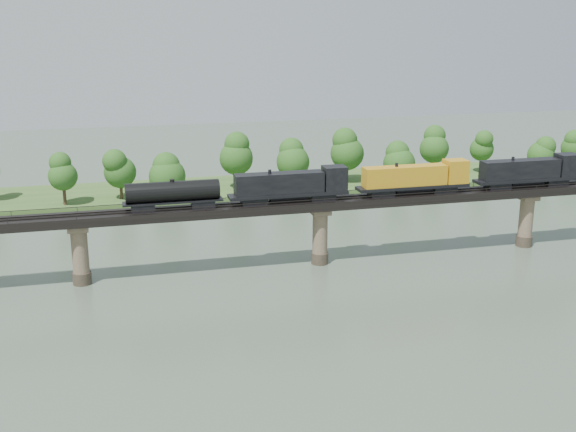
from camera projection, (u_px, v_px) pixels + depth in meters
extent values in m
plane|color=#3C4D3C|center=(383.00, 335.00, 98.00)|extent=(400.00, 400.00, 0.00)
cube|color=#315120|center=(255.00, 188.00, 177.07)|extent=(300.00, 24.00, 1.60)
cylinder|color=#473A2D|center=(82.00, 278.00, 116.23)|extent=(3.00, 3.00, 2.00)
cylinder|color=#7E6952|center=(80.00, 251.00, 115.01)|extent=(2.60, 2.60, 9.00)
cube|color=#7E6952|center=(78.00, 227.00, 113.93)|extent=(3.20, 3.20, 1.00)
cylinder|color=#473A2D|center=(320.00, 258.00, 125.71)|extent=(3.00, 3.00, 2.00)
cylinder|color=#7E6952|center=(320.00, 233.00, 124.49)|extent=(2.60, 2.60, 9.00)
cube|color=#7E6952|center=(320.00, 211.00, 123.41)|extent=(3.20, 3.20, 1.00)
cylinder|color=#473A2D|center=(524.00, 241.00, 135.20)|extent=(3.00, 3.00, 2.00)
cylinder|color=#7E6952|center=(526.00, 218.00, 133.97)|extent=(2.60, 2.60, 9.00)
cube|color=#7E6952|center=(528.00, 197.00, 132.89)|extent=(3.20, 3.20, 1.00)
cube|color=black|center=(320.00, 204.00, 123.07)|extent=(220.00, 5.00, 1.50)
cube|color=black|center=(322.00, 200.00, 122.14)|extent=(220.00, 0.12, 0.16)
cube|color=black|center=(319.00, 198.00, 123.54)|extent=(220.00, 0.12, 0.16)
cube|color=black|center=(325.00, 199.00, 120.44)|extent=(220.00, 0.10, 0.10)
cube|color=black|center=(317.00, 192.00, 124.91)|extent=(220.00, 0.10, 0.10)
cube|color=black|center=(325.00, 201.00, 120.53)|extent=(0.08, 0.08, 0.70)
cube|color=black|center=(316.00, 194.00, 125.01)|extent=(0.08, 0.08, 0.70)
cylinder|color=#382619|center=(65.00, 197.00, 157.75)|extent=(0.70, 0.70, 3.51)
sphere|color=#1D4915|center=(63.00, 176.00, 156.48)|extent=(6.31, 6.31, 6.31)
sphere|color=#1D4915|center=(62.00, 163.00, 155.68)|extent=(4.73, 4.73, 4.73)
cylinder|color=#382619|center=(121.00, 191.00, 163.01)|extent=(0.70, 0.70, 3.34)
sphere|color=#1D4915|center=(120.00, 172.00, 161.80)|extent=(7.18, 7.18, 7.18)
sphere|color=#1D4915|center=(119.00, 160.00, 161.05)|extent=(5.39, 5.39, 5.39)
cylinder|color=#382619|center=(168.00, 193.00, 163.00)|extent=(0.70, 0.70, 2.83)
sphere|color=#1D4915|center=(167.00, 176.00, 161.98)|extent=(8.26, 8.26, 8.26)
sphere|color=#1D4915|center=(167.00, 166.00, 161.34)|extent=(6.19, 6.19, 6.19)
cylinder|color=#382619|center=(237.00, 180.00, 172.96)|extent=(0.70, 0.70, 3.96)
sphere|color=#1D4915|center=(236.00, 158.00, 171.52)|extent=(8.07, 8.07, 8.07)
sphere|color=#1D4915|center=(236.00, 144.00, 170.63)|extent=(6.05, 6.05, 6.05)
cylinder|color=#382619|center=(293.00, 180.00, 174.84)|extent=(0.70, 0.70, 3.27)
sphere|color=#1D4915|center=(293.00, 162.00, 173.66)|extent=(8.03, 8.03, 8.03)
sphere|color=#1D4915|center=(293.00, 151.00, 172.92)|extent=(6.02, 6.02, 6.02)
cylinder|color=#382619|center=(347.00, 174.00, 179.19)|extent=(0.70, 0.70, 3.92)
sphere|color=#1D4915|center=(347.00, 153.00, 177.77)|extent=(8.29, 8.29, 8.29)
sphere|color=#1D4915|center=(347.00, 140.00, 176.88)|extent=(6.21, 6.21, 6.21)
cylinder|color=#382619|center=(398.00, 180.00, 175.41)|extent=(0.70, 0.70, 3.02)
sphere|color=#1D4915|center=(399.00, 163.00, 174.32)|extent=(7.74, 7.74, 7.74)
sphere|color=#1D4915|center=(400.00, 153.00, 173.63)|extent=(5.80, 5.80, 5.80)
cylinder|color=#382619|center=(433.00, 168.00, 186.53)|extent=(0.70, 0.70, 3.80)
sphere|color=#1D4915|center=(434.00, 149.00, 185.16)|extent=(7.47, 7.47, 7.47)
sphere|color=#1D4915|center=(435.00, 137.00, 184.30)|extent=(5.60, 5.60, 5.60)
cylinder|color=#382619|center=(480.00, 166.00, 190.04)|extent=(0.70, 0.70, 3.38)
sphere|color=#1D4915|center=(482.00, 149.00, 188.82)|extent=(6.23, 6.23, 6.23)
sphere|color=#1D4915|center=(482.00, 138.00, 188.06)|extent=(4.67, 4.67, 4.67)
cylinder|color=#382619|center=(540.00, 169.00, 187.94)|extent=(0.70, 0.70, 2.77)
sphere|color=#1D4915|center=(541.00, 155.00, 186.93)|extent=(7.04, 7.04, 7.04)
sphere|color=#1D4915|center=(542.00, 146.00, 186.31)|extent=(5.28, 5.28, 5.28)
cylinder|color=#382619|center=(572.00, 162.00, 195.89)|extent=(0.70, 0.70, 2.94)
sphere|color=#1D4915|center=(574.00, 148.00, 194.83)|extent=(6.73, 6.73, 6.73)
sphere|color=#1D4915|center=(575.00, 139.00, 194.16)|extent=(5.05, 5.05, 5.05)
cube|color=black|center=(555.00, 182.00, 133.45)|extent=(4.29, 2.57, 1.18)
cube|color=black|center=(498.00, 185.00, 130.65)|extent=(4.29, 2.57, 1.18)
cube|color=black|center=(527.00, 179.00, 131.85)|extent=(20.38, 3.22, 0.54)
cube|color=black|center=(520.00, 169.00, 130.93)|extent=(15.01, 2.90, 3.43)
cube|color=black|center=(567.00, 165.00, 133.13)|extent=(3.86, 3.22, 4.08)
cylinder|color=black|center=(527.00, 182.00, 132.01)|extent=(6.43, 1.50, 1.50)
cube|color=black|center=(443.00, 189.00, 128.11)|extent=(4.29, 2.57, 1.18)
cube|color=black|center=(381.00, 192.00, 125.31)|extent=(4.29, 2.57, 1.18)
cube|color=black|center=(413.00, 186.00, 126.51)|extent=(20.38, 3.22, 0.54)
cube|color=#B97A16|center=(405.00, 176.00, 125.59)|extent=(15.01, 2.90, 3.43)
cube|color=#B97A16|center=(455.00, 171.00, 127.79)|extent=(3.86, 3.22, 4.08)
cylinder|color=black|center=(413.00, 190.00, 126.67)|extent=(6.43, 1.50, 1.50)
cube|color=black|center=(322.00, 196.00, 122.77)|extent=(4.29, 2.57, 1.18)
cube|color=black|center=(254.00, 200.00, 119.97)|extent=(4.29, 2.57, 1.18)
cube|color=black|center=(289.00, 194.00, 121.17)|extent=(20.38, 3.22, 0.54)
cube|color=black|center=(279.00, 183.00, 120.25)|extent=(15.01, 2.90, 3.43)
cube|color=black|center=(334.00, 178.00, 122.45)|extent=(3.86, 3.22, 4.08)
cylinder|color=black|center=(289.00, 197.00, 121.33)|extent=(6.43, 1.50, 1.50)
cube|color=black|center=(203.00, 204.00, 117.94)|extent=(3.75, 2.36, 1.18)
cube|color=black|center=(143.00, 207.00, 115.65)|extent=(3.75, 2.36, 1.18)
cube|color=black|center=(173.00, 201.00, 116.61)|extent=(16.09, 2.57, 0.32)
cylinder|color=black|center=(173.00, 191.00, 116.14)|extent=(15.01, 3.22, 3.22)
cylinder|color=black|center=(172.00, 181.00, 115.68)|extent=(0.75, 0.75, 0.54)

